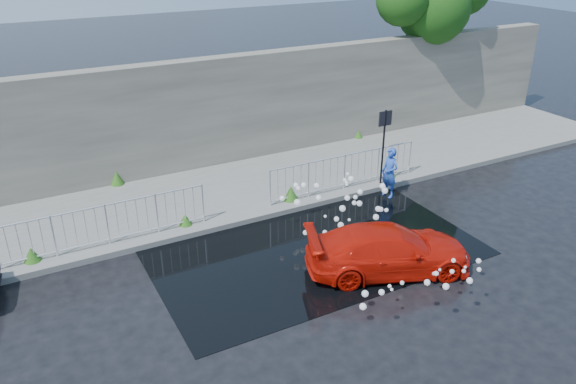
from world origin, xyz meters
TOP-DOWN VIEW (x-y plane):
  - ground at (0.00, 0.00)m, footprint 90.00×90.00m
  - pavement at (0.00, 5.00)m, footprint 30.00×4.00m
  - curb at (0.00, 3.00)m, footprint 30.00×0.25m
  - retaining_wall at (0.00, 7.20)m, footprint 30.00×0.60m
  - puddle at (0.50, 1.00)m, footprint 8.00×5.00m
  - sign_post at (4.20, 3.10)m, footprint 0.45×0.06m
  - tree at (9.51, 7.41)m, footprint 5.00×2.81m
  - railing_left at (-4.00, 3.35)m, footprint 5.05×0.05m
  - railing_right at (3.00, 3.35)m, footprint 5.05×0.05m
  - weeds at (-0.43, 4.54)m, footprint 12.17×3.93m
  - water_spray at (1.68, 0.50)m, footprint 3.50×5.51m
  - red_car at (1.54, -0.74)m, footprint 4.16×2.80m
  - person at (4.05, 2.50)m, footprint 0.45×0.61m

SIDE VIEW (x-z plane):
  - ground at x=0.00m, z-range 0.00..0.00m
  - puddle at x=0.50m, z-range 0.00..0.01m
  - pavement at x=0.00m, z-range 0.00..0.15m
  - curb at x=0.00m, z-range 0.00..0.16m
  - weeds at x=-0.43m, z-range 0.12..0.55m
  - red_car at x=1.54m, z-range 0.00..1.12m
  - water_spray at x=1.68m, z-range 0.22..1.23m
  - railing_left at x=-4.00m, z-range 0.19..1.29m
  - railing_right at x=3.00m, z-range 0.19..1.29m
  - person at x=4.05m, z-range 0.00..1.53m
  - sign_post at x=4.20m, z-range 0.47..2.97m
  - retaining_wall at x=0.00m, z-range 0.15..3.65m
  - tree at x=9.51m, z-range 1.67..7.87m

